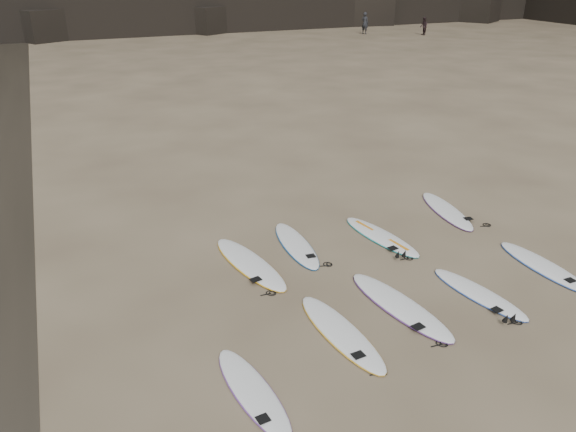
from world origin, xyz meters
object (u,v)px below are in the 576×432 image
(surfboard_3, at_px, (479,293))
(surfboard_6, at_px, (296,245))
(surfboard_4, at_px, (544,266))
(surfboard_7, at_px, (381,236))
(surfboard_0, at_px, (253,391))
(surfboard_8, at_px, (447,210))
(person_b, at_px, (424,26))
(surfboard_1, at_px, (341,332))
(surfboard_2, at_px, (400,305))
(surfboard_5, at_px, (250,263))
(person_a, at_px, (365,23))

(surfboard_3, xyz_separation_m, surfboard_6, (-2.51, 3.35, 0.00))
(surfboard_4, xyz_separation_m, surfboard_7, (-2.48, 2.64, 0.00))
(surfboard_6, bearing_deg, surfboard_4, -29.70)
(surfboard_0, relative_size, surfboard_8, 0.89)
(surfboard_3, distance_m, person_b, 43.46)
(surfboard_1, bearing_deg, surfboard_4, -0.38)
(surfboard_2, xyz_separation_m, person_b, (25.99, 35.78, 0.71))
(surfboard_7, height_order, person_b, person_b)
(surfboard_1, distance_m, surfboard_6, 3.47)
(surfboard_1, distance_m, surfboard_5, 3.07)
(person_b, bearing_deg, surfboard_8, -22.07)
(surfboard_2, xyz_separation_m, person_a, (21.60, 38.57, 0.89))
(surfboard_0, distance_m, surfboard_8, 8.34)
(person_b, bearing_deg, surfboard_7, -24.33)
(surfboard_1, xyz_separation_m, person_b, (27.43, 36.09, 0.72))
(surfboard_4, height_order, person_b, person_b)
(person_a, bearing_deg, surfboard_1, 124.89)
(surfboard_2, xyz_separation_m, surfboard_7, (1.25, 2.70, -0.00))
(surfboard_1, xyz_separation_m, surfboard_7, (2.69, 3.01, -0.00))
(surfboard_7, height_order, surfboard_8, surfboard_8)
(surfboard_1, distance_m, surfboard_4, 5.19)
(person_b, bearing_deg, surfboard_5, -27.86)
(surfboard_4, xyz_separation_m, person_a, (17.87, 38.51, 0.90))
(surfboard_0, bearing_deg, surfboard_4, 3.20)
(surfboard_8, height_order, person_a, person_a)
(surfboard_2, relative_size, surfboard_4, 1.11)
(person_b, bearing_deg, surfboard_1, -24.77)
(surfboard_3, height_order, person_a, person_a)
(person_a, xyz_separation_m, person_b, (4.39, -2.79, -0.18))
(surfboard_5, bearing_deg, surfboard_0, -119.32)
(person_a, distance_m, person_b, 5.20)
(surfboard_3, height_order, surfboard_7, surfboard_7)
(surfboard_2, xyz_separation_m, surfboard_3, (1.70, -0.25, -0.01))
(surfboard_1, distance_m, person_b, 45.34)
(surfboard_0, bearing_deg, surfboard_6, 52.24)
(surfboard_4, xyz_separation_m, surfboard_6, (-4.54, 3.04, -0.00))
(surfboard_4, relative_size, person_a, 1.33)
(surfboard_0, bearing_deg, surfboard_3, 3.45)
(surfboard_2, height_order, person_b, person_b)
(surfboard_2, bearing_deg, person_b, 45.36)
(surfboard_3, xyz_separation_m, person_a, (19.90, 38.82, 0.90))
(person_b, bearing_deg, surfboard_3, -21.52)
(surfboard_1, height_order, person_a, person_a)
(surfboard_4, distance_m, person_a, 42.46)
(surfboard_0, bearing_deg, person_a, 51.69)
(surfboard_1, bearing_deg, surfboard_2, 7.62)
(surfboard_0, distance_m, surfboard_7, 6.01)
(surfboard_6, relative_size, surfboard_7, 0.98)
(surfboard_0, height_order, person_b, person_b)
(surfboard_3, distance_m, person_a, 43.63)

